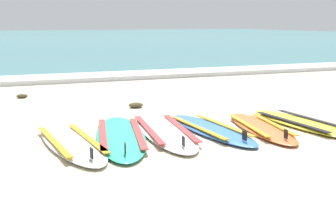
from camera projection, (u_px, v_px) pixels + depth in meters
ground_plane at (209, 135)px, 6.23m from camera, size 80.00×80.00×0.00m
sea at (2, 38)px, 38.86m from camera, size 80.00×60.00×0.10m
wave_foam_strip at (89, 77)px, 12.14m from camera, size 80.00×1.25×0.11m
surfboard_0 at (71, 143)px, 5.70m from camera, size 0.64×2.23×0.18m
surfboard_1 at (121, 136)px, 6.03m from camera, size 1.17×2.49×0.18m
surfboard_2 at (165, 131)px, 6.31m from camera, size 0.97×2.45×0.18m
surfboard_3 at (211, 129)px, 6.41m from camera, size 0.56×2.10×0.18m
surfboard_4 at (261, 127)px, 6.51m from camera, size 0.89×2.06×0.18m
surfboard_5 at (302, 123)px, 6.78m from camera, size 0.59×2.15×0.18m
seaweed_clump_mid_sand at (136, 105)px, 8.19m from camera, size 0.25×0.20×0.09m
seaweed_clump_by_the_boards at (22, 96)px, 9.22m from camera, size 0.21×0.17×0.07m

